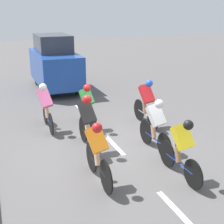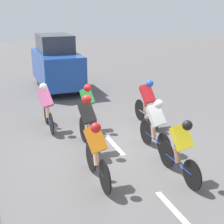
# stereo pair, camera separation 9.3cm
# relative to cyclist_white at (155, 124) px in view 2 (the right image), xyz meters

# --- Properties ---
(ground_plane) EXTENTS (60.00, 60.00, 0.00)m
(ground_plane) POSITION_rel_cyclist_white_xyz_m (0.81, -0.76, -0.78)
(ground_plane) COLOR #565454
(lane_stripe_near) EXTENTS (0.12, 1.40, 0.01)m
(lane_stripe_near) POSITION_rel_cyclist_white_xyz_m (0.81, 2.39, -0.78)
(lane_stripe_near) COLOR white
(lane_stripe_near) RESTS_ON ground
(lane_stripe_mid) EXTENTS (0.12, 1.40, 0.01)m
(lane_stripe_mid) POSITION_rel_cyclist_white_xyz_m (0.81, -0.81, -0.78)
(lane_stripe_mid) COLOR white
(lane_stripe_mid) RESTS_ON ground
(lane_stripe_far) EXTENTS (0.12, 1.40, 0.01)m
(lane_stripe_far) POSITION_rel_cyclist_white_xyz_m (0.81, -4.01, -0.78)
(lane_stripe_far) COLOR white
(lane_stripe_far) RESTS_ON ground
(cyclist_white) EXTENTS (0.42, 1.67, 1.49)m
(cyclist_white) POSITION_rel_cyclist_white_xyz_m (0.00, 0.00, 0.00)
(cyclist_white) COLOR black
(cyclist_white) RESTS_ON ground
(cyclist_red) EXTENTS (0.40, 1.67, 1.54)m
(cyclist_red) POSITION_rel_cyclist_white_xyz_m (-0.67, -1.81, 0.02)
(cyclist_red) COLOR black
(cyclist_red) RESTS_ON ground
(cyclist_black) EXTENTS (0.42, 1.72, 1.57)m
(cyclist_black) POSITION_rel_cyclist_white_xyz_m (1.57, -0.75, 0.04)
(cyclist_black) COLOR black
(cyclist_black) RESTS_ON ground
(cyclist_green) EXTENTS (0.41, 1.73, 1.46)m
(cyclist_green) POSITION_rel_cyclist_white_xyz_m (1.11, -2.29, -0.02)
(cyclist_green) COLOR black
(cyclist_green) RESTS_ON ground
(cyclist_orange) EXTENTS (0.43, 1.67, 1.48)m
(cyclist_orange) POSITION_rel_cyclist_white_xyz_m (1.86, 0.90, -0.02)
(cyclist_orange) COLOR black
(cyclist_orange) RESTS_ON ground
(cyclist_yellow) EXTENTS (0.40, 1.67, 1.45)m
(cyclist_yellow) POSITION_rel_cyclist_white_xyz_m (0.13, 1.36, -0.02)
(cyclist_yellow) COLOR black
(cyclist_yellow) RESTS_ON ground
(cyclist_pink) EXTENTS (0.44, 1.64, 1.52)m
(cyclist_pink) POSITION_rel_cyclist_white_xyz_m (2.32, -2.57, 0.02)
(cyclist_pink) COLOR black
(cyclist_pink) RESTS_ON ground
(support_car) EXTENTS (1.70, 4.05, 2.44)m
(support_car) POSITION_rel_cyclist_white_xyz_m (1.03, -7.51, 0.41)
(support_car) COLOR black
(support_car) RESTS_ON ground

